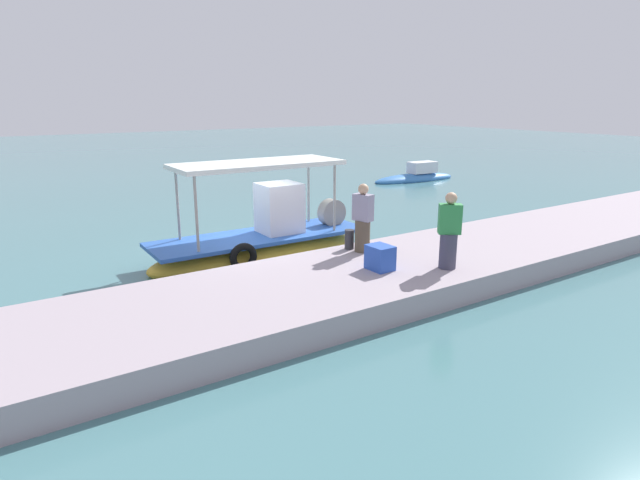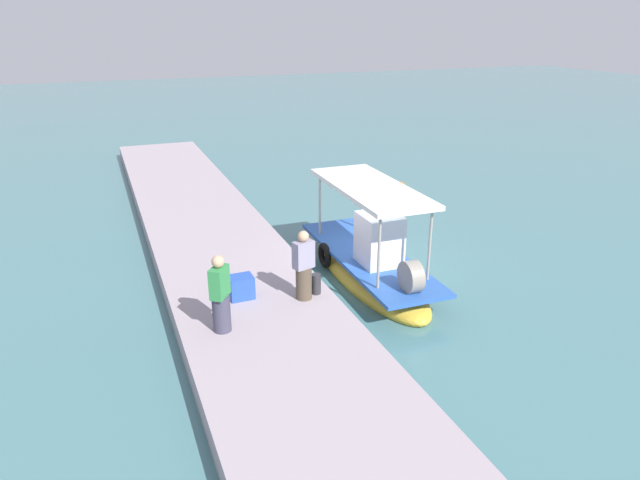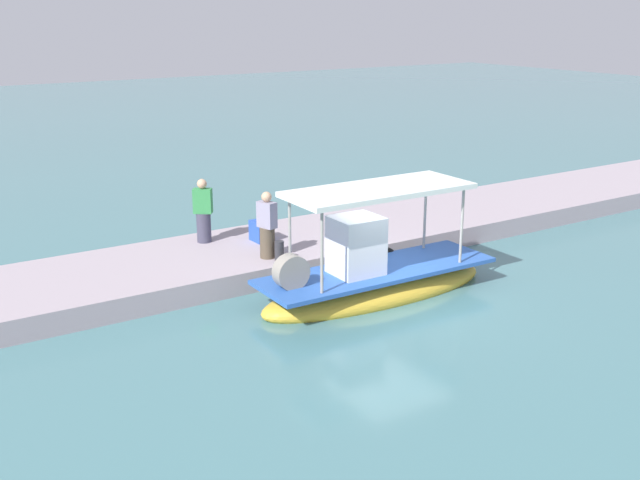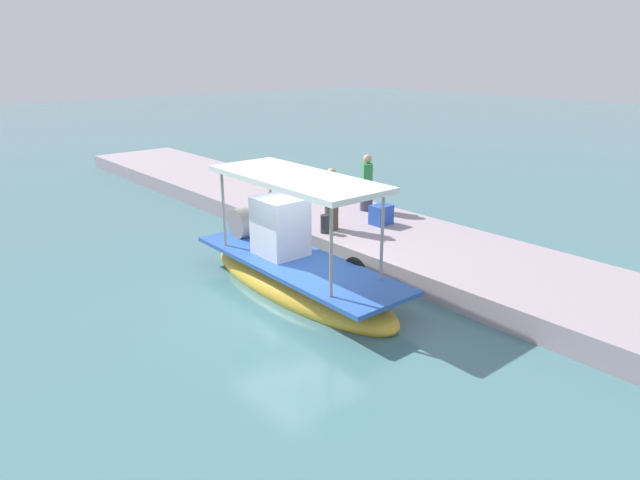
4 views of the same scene
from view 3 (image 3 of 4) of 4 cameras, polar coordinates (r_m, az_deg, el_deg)
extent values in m
plane|color=#46757A|center=(18.73, 5.09, -4.14)|extent=(120.00, 120.00, 0.00)
cube|color=#9F919A|center=(21.61, -1.14, -0.40)|extent=(36.00, 3.82, 0.56)
ellipsoid|color=gold|center=(18.70, 4.22, -3.76)|extent=(6.29, 1.94, 0.93)
cube|color=#2C59AD|center=(18.52, 4.25, -2.27)|extent=(6.04, 1.93, 0.10)
cube|color=silver|center=(17.96, 2.68, -0.55)|extent=(1.12, 1.03, 1.47)
cylinder|color=gray|center=(16.61, 0.14, -1.08)|extent=(0.07, 0.07, 1.97)
cylinder|color=gray|center=(17.75, -2.25, 0.09)|extent=(0.07, 0.07, 1.97)
cylinder|color=gray|center=(18.96, 10.46, 0.91)|extent=(0.07, 0.07, 1.97)
cylinder|color=gray|center=(19.96, 7.78, 1.85)|extent=(0.07, 0.07, 1.97)
cube|color=white|center=(17.97, 4.39, 3.72)|extent=(4.54, 1.87, 0.12)
torus|color=black|center=(19.84, 4.81, -1.58)|extent=(0.74, 0.19, 0.74)
cylinder|color=gray|center=(17.16, -2.16, -2.39)|extent=(0.81, 0.36, 0.80)
cylinder|color=brown|center=(19.59, -3.92, -0.19)|extent=(0.47, 0.47, 0.80)
cube|color=#8E89A0|center=(19.39, -3.96, 1.88)|extent=(0.39, 0.54, 0.66)
sphere|color=tan|center=(19.28, -3.99, 3.21)|extent=(0.26, 0.26, 0.26)
cylinder|color=#3E3D51|center=(21.11, -8.60, 0.93)|extent=(0.54, 0.54, 0.81)
cube|color=#318846|center=(20.92, -8.69, 2.89)|extent=(0.56, 0.52, 0.67)
sphere|color=tan|center=(20.82, -8.75, 4.14)|extent=(0.26, 0.26, 0.26)
cylinder|color=#2D2D33|center=(19.40, -3.04, -0.81)|extent=(0.24, 0.24, 0.50)
cube|color=#284FB7|center=(21.06, -4.38, 0.68)|extent=(0.48, 0.59, 0.56)
camera|label=1|loc=(31.71, -0.21, 12.54)|focal=29.87mm
camera|label=2|loc=(20.72, -41.14, 13.29)|focal=31.92mm
camera|label=4|loc=(21.15, 39.69, 9.07)|focal=31.28mm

